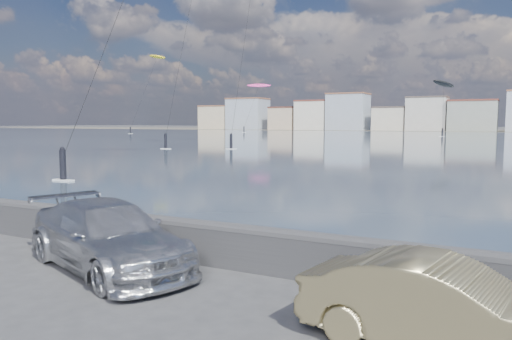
# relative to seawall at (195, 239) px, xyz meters

# --- Properties ---
(ground) EXTENTS (700.00, 700.00, 0.00)m
(ground) POSITION_rel_seawall_xyz_m (0.00, -2.70, -0.58)
(ground) COLOR #333335
(ground) RESTS_ON ground
(bay_water) EXTENTS (500.00, 177.00, 0.00)m
(bay_water) POSITION_rel_seawall_xyz_m (0.00, 88.80, -0.58)
(bay_water) COLOR #2B3A51
(bay_water) RESTS_ON ground
(far_shore_strip) EXTENTS (500.00, 60.00, 0.00)m
(far_shore_strip) POSITION_rel_seawall_xyz_m (0.00, 197.30, -0.57)
(far_shore_strip) COLOR #4C473D
(far_shore_strip) RESTS_ON ground
(seawall) EXTENTS (400.00, 0.36, 1.08)m
(seawall) POSITION_rel_seawall_xyz_m (0.00, 0.00, 0.00)
(seawall) COLOR #28282B
(seawall) RESTS_ON ground
(far_buildings) EXTENTS (240.79, 13.26, 14.60)m
(far_buildings) POSITION_rel_seawall_xyz_m (1.31, 183.30, 5.44)
(far_buildings) COLOR beige
(far_buildings) RESTS_ON ground
(car_silver) EXTENTS (5.78, 3.94, 1.56)m
(car_silver) POSITION_rel_seawall_xyz_m (-1.50, -1.36, 0.20)
(car_silver) COLOR silver
(car_silver) RESTS_ON ground
(car_champagne) EXTENTS (4.41, 2.10, 1.40)m
(car_champagne) POSITION_rel_seawall_xyz_m (5.94, -2.31, 0.12)
(car_champagne) COLOR tan
(car_champagne) RESTS_ON ground
(kitesurfer_5) EXTENTS (6.07, 20.04, 14.07)m
(kitesurfer_5) POSITION_rel_seawall_xyz_m (-9.22, 125.33, 12.30)
(kitesurfer_5) COLOR black
(kitesurfer_5) RESTS_ON ground
(kitesurfer_7) EXTENTS (9.15, 13.62, 23.73)m
(kitesurfer_7) POSITION_rel_seawall_xyz_m (-87.26, 109.31, 21.50)
(kitesurfer_7) COLOR yellow
(kitesurfer_7) RESTS_ON ground
(kitesurfer_9) EXTENTS (7.79, 9.53, 15.82)m
(kitesurfer_9) POSITION_rel_seawall_xyz_m (-65.97, 133.58, 14.05)
(kitesurfer_9) COLOR #E5338C
(kitesurfer_9) RESTS_ON ground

